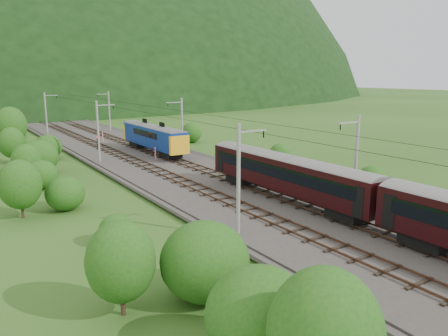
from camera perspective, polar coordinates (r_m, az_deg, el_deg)
ground at (r=36.01m, az=10.01°, el=-6.90°), size 600.00×600.00×0.00m
railbed at (r=43.43m, az=0.97°, el=-3.20°), size 14.00×220.00×0.30m
track_left at (r=42.12m, az=-1.74°, el=-3.38°), size 2.40×220.00×0.27m
track_right at (r=44.72m, az=3.51°, el=-2.47°), size 2.40×220.00×0.27m
catenary_left at (r=59.68m, az=-16.06°, el=4.80°), size 2.54×192.28×8.00m
catenary_right at (r=64.33m, az=-5.57°, el=5.71°), size 2.54×192.28×8.00m
overhead_wires at (r=42.13m, az=1.00°, el=5.96°), size 4.83×198.00×0.03m
hazard_post_near at (r=77.82m, az=-15.57°, el=3.94°), size 0.18×0.18×1.68m
hazard_post_far at (r=59.71m, az=-8.96°, el=1.87°), size 0.18×0.18×1.70m
signal at (r=70.17m, az=-16.22°, el=3.29°), size 0.21×0.21×1.93m
vegetation_left at (r=49.38m, az=-22.24°, el=0.62°), size 14.17×146.53×6.87m
vegetation_right at (r=52.34m, az=11.31°, el=0.55°), size 5.75×98.84×3.18m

